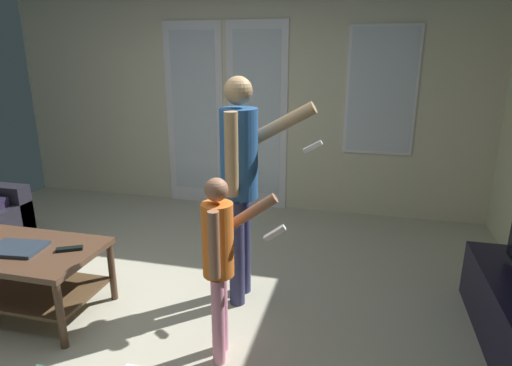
# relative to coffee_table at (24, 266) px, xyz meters

# --- Properties ---
(ground_plane) EXTENTS (5.63, 5.12, 0.02)m
(ground_plane) POSITION_rel_coffee_table_xyz_m (0.84, 0.07, -0.37)
(ground_plane) COLOR #AFAB95
(wall_back_with_doors) EXTENTS (5.63, 0.09, 2.64)m
(wall_back_with_doors) POSITION_rel_coffee_table_xyz_m (0.87, 2.59, 0.92)
(wall_back_with_doors) COLOR beige
(wall_back_with_doors) RESTS_ON ground_plane
(coffee_table) EXTENTS (1.06, 0.65, 0.50)m
(coffee_table) POSITION_rel_coffee_table_xyz_m (0.00, 0.00, 0.00)
(coffee_table) COLOR #503626
(coffee_table) RESTS_ON ground_plane
(person_adult) EXTENTS (0.69, 0.45, 1.64)m
(person_adult) POSITION_rel_coffee_table_xyz_m (1.43, 0.55, 0.63)
(person_adult) COLOR #36365D
(person_adult) RESTS_ON ground_plane
(person_child) EXTENTS (0.45, 0.36, 1.14)m
(person_child) POSITION_rel_coffee_table_xyz_m (1.49, -0.12, 0.32)
(person_child) COLOR pink
(person_child) RESTS_ON ground_plane
(laptop_closed) EXTENTS (0.38, 0.29, 0.02)m
(laptop_closed) POSITION_rel_coffee_table_xyz_m (-0.01, -0.03, 0.15)
(laptop_closed) COLOR #283340
(laptop_closed) RESTS_ON coffee_table
(tv_remote_black) EXTENTS (0.17, 0.12, 0.02)m
(tv_remote_black) POSITION_rel_coffee_table_xyz_m (0.35, 0.05, 0.14)
(tv_remote_black) COLOR black
(tv_remote_black) RESTS_ON coffee_table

